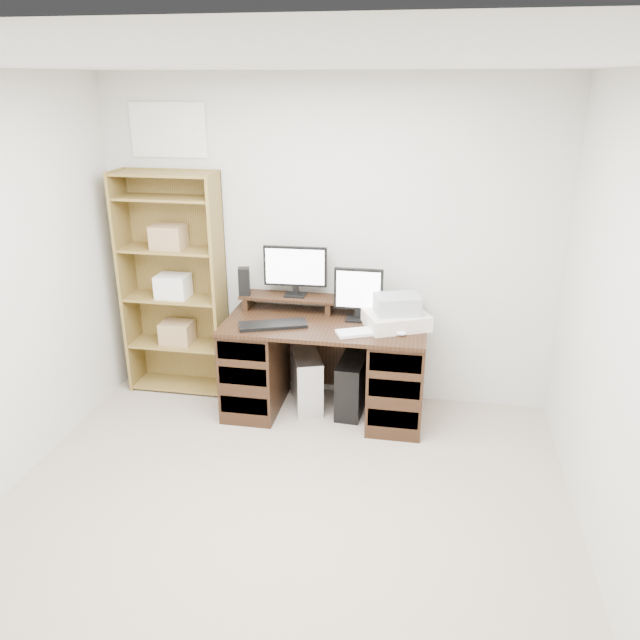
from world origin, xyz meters
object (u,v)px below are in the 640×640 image
(monitor_wide, at_px, (295,268))
(desk, at_px, (325,366))
(monitor_small, at_px, (358,292))
(bookshelf, at_px, (174,283))
(printer, at_px, (396,320))
(tower_silver, at_px, (306,380))
(tower_black, at_px, (352,385))

(monitor_wide, bearing_deg, desk, -42.79)
(monitor_small, relative_size, bookshelf, 0.22)
(desk, relative_size, monitor_wide, 3.07)
(printer, height_order, tower_silver, printer)
(printer, bearing_deg, desk, 155.31)
(desk, height_order, monitor_wide, monitor_wide)
(tower_silver, bearing_deg, monitor_small, -13.42)
(monitor_small, height_order, bookshelf, bookshelf)
(monitor_wide, distance_m, monitor_small, 0.53)
(tower_silver, height_order, bookshelf, bookshelf)
(desk, distance_m, tower_silver, 0.24)
(desk, height_order, printer, printer)
(monitor_small, distance_m, printer, 0.35)
(tower_silver, relative_size, tower_black, 0.99)
(monitor_wide, height_order, bookshelf, bookshelf)
(monitor_wide, bearing_deg, bookshelf, 178.62)
(desk, xyz_separation_m, tower_silver, (-0.16, 0.06, -0.17))
(tower_black, height_order, bookshelf, bookshelf)
(printer, bearing_deg, bookshelf, 148.37)
(desk, height_order, tower_black, desk)
(monitor_small, bearing_deg, tower_black, -115.06)
(tower_black, bearing_deg, printer, -4.41)
(bookshelf, bearing_deg, tower_black, -6.42)
(tower_silver, bearing_deg, desk, -41.45)
(tower_silver, distance_m, bookshelf, 1.31)
(bookshelf, bearing_deg, printer, -6.72)
(tower_silver, relative_size, bookshelf, 0.25)
(tower_black, bearing_deg, monitor_small, 68.66)
(monitor_wide, xyz_separation_m, tower_silver, (0.12, -0.17, -0.86))
(tower_silver, bearing_deg, bookshelf, 152.68)
(monitor_wide, xyz_separation_m, monitor_small, (0.50, -0.13, -0.12))
(desk, height_order, bookshelf, bookshelf)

